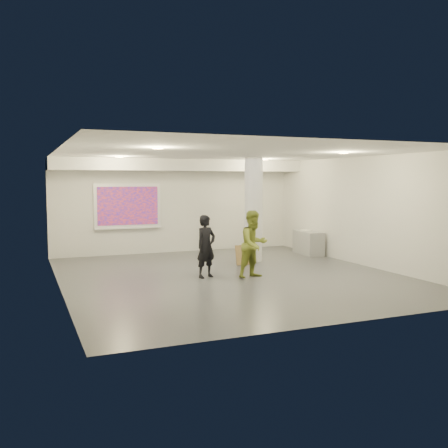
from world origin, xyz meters
name	(u,v)px	position (x,y,z in m)	size (l,w,h in m)	color
floor	(230,276)	(0.00, 0.00, 0.00)	(8.00, 9.00, 0.01)	#3C3F44
ceiling	(230,153)	(0.00, 0.00, 3.00)	(8.00, 9.00, 0.01)	white
wall_back	(176,206)	(0.00, 4.50, 1.50)	(8.00, 0.01, 3.00)	silver
wall_front	(340,233)	(0.00, -4.50, 1.50)	(8.00, 0.01, 3.00)	silver
wall_left	(58,220)	(-4.00, 0.00, 1.50)	(0.01, 9.00, 3.00)	silver
wall_right	(364,211)	(4.00, 0.00, 1.50)	(0.01, 9.00, 3.00)	silver
soffit_band	(181,165)	(0.00, 3.95, 2.82)	(8.00, 1.10, 0.36)	silver
downlight_nw	(119,157)	(-2.20, 2.50, 2.98)	(0.22, 0.22, 0.02)	#E8B17A
downlight_ne	(264,160)	(2.20, 2.50, 2.98)	(0.22, 0.22, 0.02)	#E8B17A
downlight_sw	(158,148)	(-2.20, -1.50, 2.98)	(0.22, 0.22, 0.02)	#E8B17A
downlight_se	(343,153)	(2.20, -1.50, 2.98)	(0.22, 0.22, 0.02)	#E8B17A
column	(253,210)	(1.50, 1.80, 1.50)	(0.52, 0.52, 3.00)	silver
projection_screen	(128,207)	(-1.60, 4.45, 1.53)	(2.10, 0.13, 1.42)	white
credenza	(308,243)	(3.72, 2.37, 0.37)	(0.52, 1.26, 0.73)	gray
papers_stack	(305,230)	(3.77, 2.64, 0.74)	(0.22, 0.29, 0.02)	white
cardboard_back	(247,254)	(1.19, 1.57, 0.27)	(0.49, 0.04, 0.54)	olive
cardboard_front	(244,255)	(0.99, 1.32, 0.28)	(0.51, 0.05, 0.56)	olive
woman	(206,246)	(-0.62, 0.04, 0.76)	(0.55, 0.36, 1.52)	black
man	(254,244)	(0.44, -0.42, 0.81)	(0.79, 0.62, 1.63)	olive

